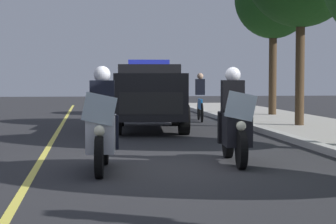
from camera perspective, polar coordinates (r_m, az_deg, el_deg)
ground_plane at (r=10.57m, az=0.49°, el=-5.09°), size 80.00×80.00×0.00m
lane_stripe_center at (r=10.51m, az=-12.19°, el=-5.19°), size 48.00×0.12×0.01m
police_motorcycle_lead_left at (r=10.09m, az=-6.16°, el=-1.51°), size 2.14×0.62×1.72m
police_motorcycle_lead_right at (r=11.02m, az=6.16°, el=-1.11°), size 2.14×0.62×1.72m
police_suv at (r=17.91m, az=-1.78°, el=1.73°), size 5.03×2.36×2.05m
cyclist_background at (r=21.59m, az=3.00°, el=1.39°), size 1.76×0.34×1.69m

